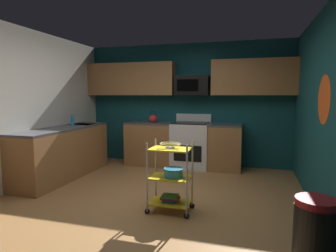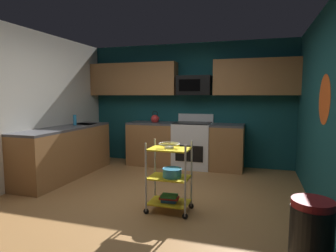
{
  "view_description": "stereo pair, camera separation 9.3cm",
  "coord_description": "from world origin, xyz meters",
  "px_view_note": "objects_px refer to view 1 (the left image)",
  "views": [
    {
      "loc": [
        1.36,
        -3.71,
        1.5
      ],
      "look_at": [
        0.2,
        0.33,
        1.05
      ],
      "focal_mm": 30.71,
      "sensor_mm": 36.0,
      "label": 1
    },
    {
      "loc": [
        1.45,
        -3.68,
        1.5
      ],
      "look_at": [
        0.2,
        0.33,
        1.05
      ],
      "focal_mm": 30.71,
      "sensor_mm": 36.0,
      "label": 2
    }
  ],
  "objects_px": {
    "fruit_bowl": "(170,145)",
    "kettle": "(153,119)",
    "microwave": "(192,86)",
    "mixing_bowl_large": "(173,172)",
    "trash_can": "(315,237)",
    "rolling_cart": "(170,177)",
    "book_stack": "(170,198)",
    "dish_soap_bottle": "(73,120)",
    "oven_range": "(191,144)"
  },
  "relations": [
    {
      "from": "microwave",
      "to": "mixing_bowl_large",
      "type": "relative_size",
      "value": 2.78
    },
    {
      "from": "microwave",
      "to": "book_stack",
      "type": "bearing_deg",
      "value": -85.04
    },
    {
      "from": "oven_range",
      "to": "mixing_bowl_large",
      "type": "relative_size",
      "value": 4.37
    },
    {
      "from": "oven_range",
      "to": "book_stack",
      "type": "bearing_deg",
      "value": -84.83
    },
    {
      "from": "dish_soap_bottle",
      "to": "fruit_bowl",
      "type": "bearing_deg",
      "value": -29.58
    },
    {
      "from": "oven_range",
      "to": "dish_soap_bottle",
      "type": "height_order",
      "value": "dish_soap_bottle"
    },
    {
      "from": "microwave",
      "to": "dish_soap_bottle",
      "type": "xyz_separation_m",
      "value": [
        -2.11,
        -1.14,
        -0.68
      ]
    },
    {
      "from": "book_stack",
      "to": "microwave",
      "type": "bearing_deg",
      "value": 94.96
    },
    {
      "from": "fruit_bowl",
      "to": "kettle",
      "type": "bearing_deg",
      "value": 113.92
    },
    {
      "from": "kettle",
      "to": "trash_can",
      "type": "xyz_separation_m",
      "value": [
        2.55,
        -3.29,
        -0.67
      ]
    },
    {
      "from": "fruit_bowl",
      "to": "kettle",
      "type": "height_order",
      "value": "kettle"
    },
    {
      "from": "rolling_cart",
      "to": "fruit_bowl",
      "type": "bearing_deg",
      "value": 0.0
    },
    {
      "from": "rolling_cart",
      "to": "book_stack",
      "type": "xyz_separation_m",
      "value": [
        0.0,
        -0.0,
        -0.28
      ]
    },
    {
      "from": "mixing_bowl_large",
      "to": "book_stack",
      "type": "height_order",
      "value": "mixing_bowl_large"
    },
    {
      "from": "mixing_bowl_large",
      "to": "fruit_bowl",
      "type": "bearing_deg",
      "value": -180.0
    },
    {
      "from": "dish_soap_bottle",
      "to": "microwave",
      "type": "bearing_deg",
      "value": 28.29
    },
    {
      "from": "kettle",
      "to": "dish_soap_bottle",
      "type": "height_order",
      "value": "kettle"
    },
    {
      "from": "oven_range",
      "to": "book_stack",
      "type": "height_order",
      "value": "oven_range"
    },
    {
      "from": "dish_soap_bottle",
      "to": "oven_range",
      "type": "bearing_deg",
      "value": 26.04
    },
    {
      "from": "trash_can",
      "to": "book_stack",
      "type": "bearing_deg",
      "value": 147.99
    },
    {
      "from": "fruit_bowl",
      "to": "book_stack",
      "type": "xyz_separation_m",
      "value": [
        0.0,
        -0.0,
        -0.7
      ]
    },
    {
      "from": "mixing_bowl_large",
      "to": "kettle",
      "type": "bearing_deg",
      "value": 114.71
    },
    {
      "from": "oven_range",
      "to": "book_stack",
      "type": "xyz_separation_m",
      "value": [
        0.21,
        -2.35,
        -0.3
      ]
    },
    {
      "from": "oven_range",
      "to": "microwave",
      "type": "xyz_separation_m",
      "value": [
        -0.0,
        0.1,
        1.22
      ]
    },
    {
      "from": "rolling_cart",
      "to": "dish_soap_bottle",
      "type": "distance_m",
      "value": 2.73
    },
    {
      "from": "mixing_bowl_large",
      "to": "kettle",
      "type": "distance_m",
      "value": 2.63
    },
    {
      "from": "microwave",
      "to": "mixing_bowl_large",
      "type": "height_order",
      "value": "microwave"
    },
    {
      "from": "rolling_cart",
      "to": "dish_soap_bottle",
      "type": "height_order",
      "value": "dish_soap_bottle"
    },
    {
      "from": "mixing_bowl_large",
      "to": "book_stack",
      "type": "bearing_deg",
      "value": -180.0
    },
    {
      "from": "mixing_bowl_large",
      "to": "dish_soap_bottle",
      "type": "bearing_deg",
      "value": 150.83
    },
    {
      "from": "mixing_bowl_large",
      "to": "dish_soap_bottle",
      "type": "relative_size",
      "value": 1.26
    },
    {
      "from": "fruit_bowl",
      "to": "microwave",
      "type": "bearing_deg",
      "value": 94.96
    },
    {
      "from": "oven_range",
      "to": "mixing_bowl_large",
      "type": "height_order",
      "value": "oven_range"
    },
    {
      "from": "microwave",
      "to": "mixing_bowl_large",
      "type": "distance_m",
      "value": 2.74
    },
    {
      "from": "fruit_bowl",
      "to": "kettle",
      "type": "distance_m",
      "value": 2.57
    },
    {
      "from": "rolling_cart",
      "to": "mixing_bowl_large",
      "type": "height_order",
      "value": "rolling_cart"
    },
    {
      "from": "rolling_cart",
      "to": "dish_soap_bottle",
      "type": "bearing_deg",
      "value": 150.42
    },
    {
      "from": "microwave",
      "to": "rolling_cart",
      "type": "xyz_separation_m",
      "value": [
        0.21,
        -2.46,
        -1.25
      ]
    },
    {
      "from": "rolling_cart",
      "to": "trash_can",
      "type": "height_order",
      "value": "rolling_cart"
    },
    {
      "from": "book_stack",
      "to": "kettle",
      "type": "distance_m",
      "value": 2.7
    },
    {
      "from": "rolling_cart",
      "to": "mixing_bowl_large",
      "type": "relative_size",
      "value": 3.63
    },
    {
      "from": "book_stack",
      "to": "trash_can",
      "type": "relative_size",
      "value": 0.39
    },
    {
      "from": "kettle",
      "to": "dish_soap_bottle",
      "type": "xyz_separation_m",
      "value": [
        -1.28,
        -1.03,
        0.02
      ]
    },
    {
      "from": "book_stack",
      "to": "oven_range",
      "type": "bearing_deg",
      "value": 95.17
    },
    {
      "from": "book_stack",
      "to": "fruit_bowl",
      "type": "bearing_deg",
      "value": 165.96
    },
    {
      "from": "oven_range",
      "to": "rolling_cart",
      "type": "relative_size",
      "value": 1.2
    },
    {
      "from": "oven_range",
      "to": "mixing_bowl_large",
      "type": "xyz_separation_m",
      "value": [
        0.25,
        -2.35,
        0.04
      ]
    },
    {
      "from": "oven_range",
      "to": "microwave",
      "type": "height_order",
      "value": "microwave"
    },
    {
      "from": "book_stack",
      "to": "dish_soap_bottle",
      "type": "xyz_separation_m",
      "value": [
        -2.32,
        1.32,
        0.84
      ]
    },
    {
      "from": "book_stack",
      "to": "dish_soap_bottle",
      "type": "bearing_deg",
      "value": 150.42
    }
  ]
}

